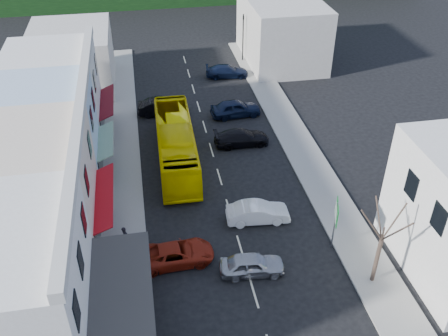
# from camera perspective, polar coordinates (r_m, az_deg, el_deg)

# --- Properties ---
(ground) EXTENTS (120.00, 120.00, 0.00)m
(ground) POSITION_cam_1_polar(r_m,az_deg,el_deg) (33.01, 1.88, -9.00)
(ground) COLOR black
(ground) RESTS_ON ground
(sidewalk_left) EXTENTS (3.00, 52.00, 0.15)m
(sidewalk_left) POSITION_cam_1_polar(r_m,az_deg,el_deg) (40.36, -11.57, -0.38)
(sidewalk_left) COLOR gray
(sidewalk_left) RESTS_ON ground
(sidewalk_right) EXTENTS (3.00, 52.00, 0.15)m
(sidewalk_right) POSITION_cam_1_polar(r_m,az_deg,el_deg) (42.28, 9.08, 1.69)
(sidewalk_right) COLOR gray
(sidewalk_right) RESTS_ON ground
(shopfront_row) EXTENTS (8.25, 30.00, 8.00)m
(shopfront_row) POSITION_cam_1_polar(r_m,az_deg,el_deg) (34.71, -20.43, -0.57)
(shopfront_row) COLOR silver
(shopfront_row) RESTS_ON ground
(distant_block_left) EXTENTS (8.00, 10.00, 6.00)m
(distant_block_left) POSITION_cam_1_polar(r_m,az_deg,el_deg) (54.46, -16.96, 11.86)
(distant_block_left) COLOR #B7B2A8
(distant_block_left) RESTS_ON ground
(distant_block_right) EXTENTS (8.00, 12.00, 7.00)m
(distant_block_right) POSITION_cam_1_polar(r_m,az_deg,el_deg) (58.97, 6.61, 15.35)
(distant_block_right) COLOR #B7B2A8
(distant_block_right) RESTS_ON ground
(bus) EXTENTS (2.75, 11.65, 3.10)m
(bus) POSITION_cam_1_polar(r_m,az_deg,el_deg) (40.22, -5.52, 2.62)
(bus) COLOR #F2D800
(bus) RESTS_ON ground
(car_silver) EXTENTS (4.54, 2.18, 1.40)m
(car_silver) POSITION_cam_1_polar(r_m,az_deg,el_deg) (30.95, 3.23, -10.93)
(car_silver) COLOR #ABACB0
(car_silver) RESTS_ON ground
(car_white) EXTENTS (4.51, 2.09, 1.40)m
(car_white) POSITION_cam_1_polar(r_m,az_deg,el_deg) (34.57, 3.88, -5.12)
(car_white) COLOR white
(car_white) RESTS_ON ground
(car_red) EXTENTS (4.68, 2.11, 1.40)m
(car_red) POSITION_cam_1_polar(r_m,az_deg,el_deg) (31.70, -5.47, -9.69)
(car_red) COLOR maroon
(car_red) RESTS_ON ground
(car_black_near) EXTENTS (4.51, 1.86, 1.40)m
(car_black_near) POSITION_cam_1_polar(r_m,az_deg,el_deg) (42.73, 2.03, 3.51)
(car_black_near) COLOR black
(car_black_near) RESTS_ON ground
(car_navy_mid) EXTENTS (4.52, 2.11, 1.40)m
(car_navy_mid) POSITION_cam_1_polar(r_m,az_deg,el_deg) (47.16, 1.33, 6.73)
(car_navy_mid) COLOR black
(car_navy_mid) RESTS_ON ground
(car_black_far) EXTENTS (4.51, 2.09, 1.40)m
(car_black_far) POSITION_cam_1_polar(r_m,az_deg,el_deg) (47.83, -6.98, 6.89)
(car_black_far) COLOR black
(car_black_far) RESTS_ON ground
(car_navy_far) EXTENTS (4.64, 2.23, 1.40)m
(car_navy_far) POSITION_cam_1_polar(r_m,az_deg,el_deg) (55.15, 0.34, 11.05)
(car_navy_far) COLOR black
(car_navy_far) RESTS_ON ground
(pedestrian_left) EXTENTS (0.41, 0.61, 1.70)m
(pedestrian_left) POSITION_cam_1_polar(r_m,az_deg,el_deg) (32.93, -11.24, -7.57)
(pedestrian_left) COLOR black
(pedestrian_left) RESTS_ON sidewalk_left
(direction_sign) EXTENTS (1.22, 1.78, 3.70)m
(direction_sign) POSITION_cam_1_polar(r_m,az_deg,el_deg) (32.50, 12.53, -6.44)
(direction_sign) COLOR #0C601F
(direction_sign) RESTS_ON ground
(street_tree) EXTENTS (2.54, 2.54, 6.78)m
(street_tree) POSITION_cam_1_polar(r_m,az_deg,el_deg) (29.87, 17.56, -7.82)
(street_tree) COLOR #372920
(street_tree) RESTS_ON ground
(traffic_signal) EXTENTS (1.12, 1.38, 5.49)m
(traffic_signal) POSITION_cam_1_polar(r_m,az_deg,el_deg) (58.51, 2.18, 14.60)
(traffic_signal) COLOR black
(traffic_signal) RESTS_ON ground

